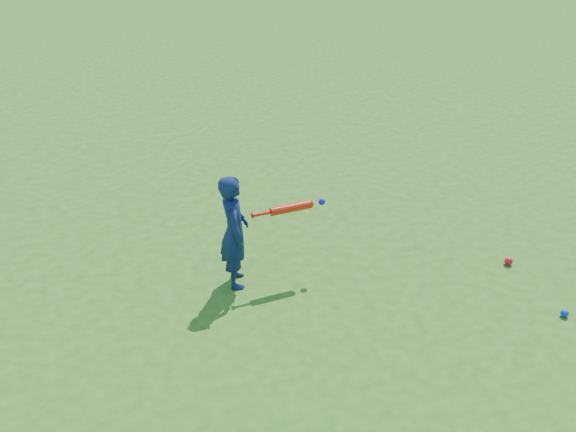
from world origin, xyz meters
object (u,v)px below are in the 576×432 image
at_px(child, 234,232).
at_px(ground_ball_red, 509,261).
at_px(ground_ball_blue, 565,313).
at_px(bat_swing, 294,207).

bearing_deg(child, ground_ball_red, -93.52).
bearing_deg(ground_ball_blue, ground_ball_red, 90.73).
xyz_separation_m(child, bat_swing, (0.53, 0.03, 0.14)).
height_order(child, ground_ball_blue, child).
bearing_deg(bat_swing, child, 175.36).
xyz_separation_m(ground_ball_red, bat_swing, (-1.96, 0.42, 0.63)).
bearing_deg(bat_swing, ground_ball_blue, -39.73).
bearing_deg(ground_ball_blue, child, 154.38).
distance_m(ground_ball_blue, bat_swing, 2.41).
relative_size(ground_ball_red, ground_ball_blue, 1.16).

